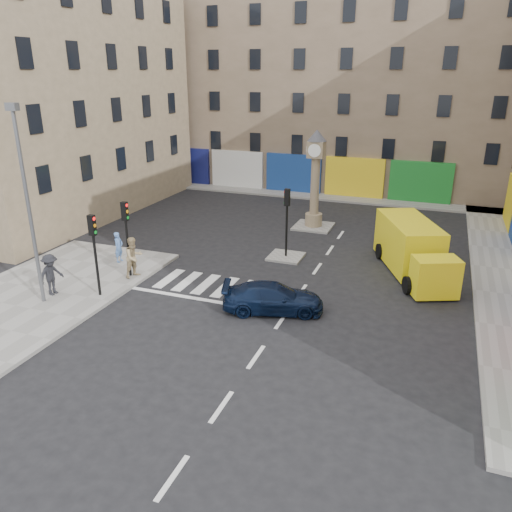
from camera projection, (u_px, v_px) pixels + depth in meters
The scene contains 18 objects.
ground at pixel (274, 331), 19.53m from camera, with size 120.00×120.00×0.00m, color black.
sidewalk_left at pixel (16, 307), 21.36m from camera, with size 7.00×16.00×0.15m, color gray.
sidewalk_right at pixel (498, 269), 25.42m from camera, with size 2.60×30.00×0.15m, color gray.
sidewalk_far at pixel (314, 196), 40.30m from camera, with size 32.00×2.40×0.15m, color gray.
island_near at pixel (286, 257), 27.19m from camera, with size 1.80×1.80×0.12m, color gray.
island_far at pixel (313, 226), 32.45m from camera, with size 2.40×2.40×0.12m, color gray.
building_far at pixel (335, 84), 42.44m from camera, with size 32.00×10.00×17.00m, color #806B55.
building_left at pixel (65, 103), 33.67m from camera, with size 8.00×20.00×15.00m, color #968062.
traffic_light_left_near at pixel (94, 242), 21.51m from camera, with size 0.28×0.22×3.70m.
traffic_light_left_far at pixel (126, 227), 23.62m from camera, with size 0.28×0.22×3.70m.
traffic_light_island at pixel (287, 212), 26.30m from camera, with size 0.28×0.22×3.70m.
lamp_post at pixel (27, 197), 20.15m from camera, with size 0.50×0.25×8.30m.
clock_pillar at pixel (315, 173), 31.23m from camera, with size 1.20×1.20×6.10m.
navy_sedan at pixel (273, 298), 20.98m from camera, with size 1.72×4.23×1.23m, color black.
yellow_van at pixel (412, 249), 24.90m from camera, with size 4.53×7.07×2.48m.
pedestrian_blue at pixel (119, 247), 25.99m from camera, with size 0.59×0.38×1.60m, color #5078B8.
pedestrian_tan at pixel (134, 257), 24.01m from camera, with size 0.97×0.76×2.00m, color tan.
pedestrian_dark at pixel (51, 275), 22.11m from camera, with size 1.22×0.70×1.89m, color black.
Camera 1 is at (5.39, -16.42, 9.60)m, focal length 35.00 mm.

